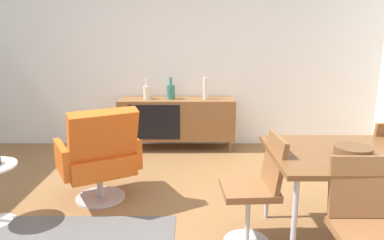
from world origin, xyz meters
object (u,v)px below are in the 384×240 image
dining_chair_front_left (368,227)px  sideboard (178,119)px  vase_cobalt (172,91)px  dining_table (382,158)px  lounge_chair_red (101,155)px  vase_sculptural_dark (207,88)px  wooden_bowl_on_table (355,151)px  dining_chair_near_window (258,186)px  vase_ceramic_small (148,92)px

dining_chair_front_left → sideboard: bearing=113.0°
vase_cobalt → dining_chair_front_left: 3.22m
dining_table → lounge_chair_red: size_ratio=1.69×
vase_cobalt → dining_table: vase_cobalt is taller
dining_table → lounge_chair_red: lounge_chair_red is taller
vase_sculptural_dark → dining_chair_front_left: size_ratio=0.35×
lounge_chair_red → wooden_bowl_on_table: bearing=-21.1°
lounge_chair_red → dining_chair_near_window: bearing=-27.7°
vase_sculptural_dark → lounge_chair_red: 2.00m
dining_chair_near_window → vase_cobalt: bearing=108.2°
dining_chair_near_window → dining_chair_front_left: size_ratio=1.00×
vase_cobalt → dining_table: bearing=-54.8°
dining_chair_near_window → lounge_chair_red: bearing=152.3°
vase_sculptural_dark → dining_chair_near_window: 2.41m
vase_cobalt → dining_table: 2.89m
dining_table → dining_chair_near_window: dining_chair_near_window is taller
vase_cobalt → vase_sculptural_dark: (0.48, 0.00, 0.04)m
vase_sculptural_dark → vase_ceramic_small: bearing=180.0°
sideboard → dining_chair_front_left: 3.17m
lounge_chair_red → sideboard: bearing=68.1°
sideboard → dining_chair_near_window: bearing=-73.5°
dining_chair_front_left → dining_table: bearing=58.0°
vase_sculptural_dark → lounge_chair_red: (-1.06, -1.64, -0.40)m
dining_table → dining_chair_front_left: (-0.35, -0.56, -0.23)m
wooden_bowl_on_table → dining_chair_front_left: (-0.12, -0.50, -0.30)m
wooden_bowl_on_table → dining_chair_front_left: dining_chair_front_left is taller
dining_table → dining_chair_near_window: (-0.89, 0.00, -0.23)m
dining_chair_front_left → dining_chair_near_window: bearing=133.8°
wooden_bowl_on_table → lounge_chair_red: (-2.01, 0.78, -0.30)m
dining_table → dining_chair_front_left: bearing=-122.0°
sideboard → vase_cobalt: vase_cobalt is taller
sideboard → vase_cobalt: bearing=178.6°
wooden_bowl_on_table → lounge_chair_red: bearing=158.9°
vase_ceramic_small → dining_chair_near_window: bearing=-64.8°
vase_sculptural_dark → wooden_bowl_on_table: bearing=-68.5°
dining_chair_near_window → dining_chair_front_left: (0.54, -0.56, 0.00)m
vase_sculptural_dark → sideboard: bearing=-179.7°
vase_cobalt → sideboard: bearing=-1.4°
vase_cobalt → dining_chair_front_left: bearing=-65.7°
vase_sculptural_dark → dining_chair_front_left: bearing=-74.0°
dining_chair_front_left → vase_cobalt: bearing=114.3°
dining_table → vase_sculptural_dark: bearing=116.7°
wooden_bowl_on_table → vase_sculptural_dark: bearing=111.5°
vase_sculptural_dark → dining_chair_near_window: bearing=-82.8°
vase_cobalt → vase_ceramic_small: size_ratio=1.06×
dining_chair_near_window → dining_chair_front_left: 0.78m
dining_table → wooden_bowl_on_table: (-0.23, -0.06, 0.07)m
vase_sculptural_dark → dining_chair_front_left: 3.06m
sideboard → vase_ceramic_small: size_ratio=5.62×
dining_table → dining_chair_front_left: dining_chair_front_left is taller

